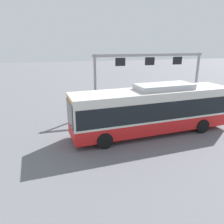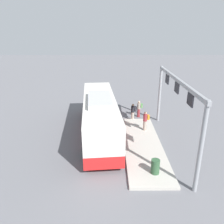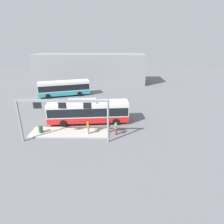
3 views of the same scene
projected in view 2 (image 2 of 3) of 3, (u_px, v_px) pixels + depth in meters
The scene contains 8 objects.
ground_plane at pixel (100, 134), 18.85m from camera, with size 120.00×120.00×0.00m, color slate.
platform_curb at pixel (143, 145), 16.92m from camera, with size 10.00×2.80×0.16m, color #B2ADA3.
bus_main at pixel (100, 114), 18.21m from camera, with size 11.44×3.52×3.46m.
person_boarding at pixel (133, 112), 21.37m from camera, with size 0.40×0.57×1.67m.
person_waiting_near at pixel (139, 108), 22.20m from camera, with size 0.39×0.56×1.67m.
person_waiting_mid at pixel (145, 120), 18.90m from camera, with size 0.35×0.53×1.67m.
platform_sign_gantry at pixel (176, 97), 15.63m from camera, with size 10.46×0.24×5.20m.
trash_bin at pixel (155, 167), 13.34m from camera, with size 0.52×0.52×0.90m, color #2D5133.
Camera 2 is at (-17.02, -0.88, 8.31)m, focal length 35.98 mm.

